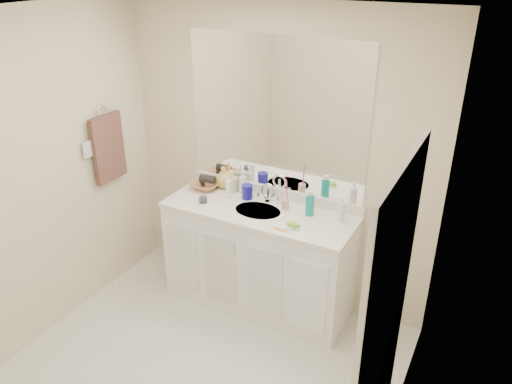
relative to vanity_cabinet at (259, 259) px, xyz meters
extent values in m
cube|color=silver|center=(0.00, -1.02, -0.42)|extent=(2.60, 2.60, 0.00)
cube|color=white|center=(0.00, -1.02, 1.97)|extent=(2.60, 2.60, 0.02)
cube|color=beige|center=(0.00, 0.28, 0.77)|extent=(2.60, 0.02, 2.40)
cube|color=beige|center=(-1.30, -1.02, 0.77)|extent=(0.02, 2.60, 2.40)
cube|color=beige|center=(1.30, -1.02, 0.77)|extent=(0.02, 2.60, 2.40)
cube|color=white|center=(0.00, 0.00, 0.00)|extent=(1.50, 0.55, 0.85)
cube|color=white|center=(0.00, 0.00, 0.44)|extent=(1.52, 0.57, 0.03)
cube|color=white|center=(0.00, 0.26, 0.50)|extent=(1.52, 0.03, 0.08)
cylinder|color=beige|center=(0.00, -0.02, 0.44)|extent=(0.37, 0.37, 0.02)
cylinder|color=silver|center=(0.00, 0.16, 0.51)|extent=(0.02, 0.02, 0.11)
cube|color=white|center=(0.00, 0.27, 1.14)|extent=(1.48, 0.01, 1.20)
cylinder|color=#1A1591|center=(-0.17, 0.12, 0.51)|extent=(0.12, 0.12, 0.12)
cylinder|color=#C6AA8C|center=(0.18, 0.10, 0.50)|extent=(0.08, 0.08, 0.08)
cylinder|color=#EC3EA2|center=(0.19, 0.10, 0.60)|extent=(0.01, 0.04, 0.20)
cylinder|color=#0C968C|center=(0.38, 0.10, 0.53)|extent=(0.08, 0.08, 0.16)
cylinder|color=white|center=(0.62, 0.12, 0.53)|extent=(0.07, 0.07, 0.15)
cube|color=white|center=(0.35, -0.14, 0.46)|extent=(0.12, 0.10, 0.01)
cube|color=#7CC12F|center=(0.35, -0.14, 0.48)|extent=(0.09, 0.07, 0.03)
cube|color=gold|center=(0.28, -0.21, 0.46)|extent=(0.11, 0.03, 0.00)
cylinder|color=#38363E|center=(-0.45, -0.10, 0.48)|extent=(0.08, 0.08, 0.05)
cylinder|color=white|center=(-0.31, 0.06, 0.53)|extent=(0.06, 0.06, 0.15)
imported|color=white|center=(-0.26, 0.21, 0.55)|extent=(0.09, 0.09, 0.19)
imported|color=beige|center=(-0.35, 0.19, 0.55)|extent=(0.09, 0.09, 0.18)
imported|color=#E3C358|center=(-0.45, 0.23, 0.55)|extent=(0.15, 0.15, 0.19)
imported|color=#B47348|center=(-0.58, 0.13, 0.49)|extent=(0.26, 0.26, 0.06)
cylinder|color=black|center=(-0.56, 0.13, 0.54)|extent=(0.14, 0.08, 0.07)
torus|color=silver|center=(-1.27, -0.25, 1.12)|extent=(0.01, 0.11, 0.11)
cube|color=#3B2520|center=(-1.25, -0.25, 0.82)|extent=(0.04, 0.32, 0.55)
cube|color=white|center=(-1.27, -0.45, 0.88)|extent=(0.01, 0.08, 0.13)
cube|color=white|center=(1.29, -1.32, 0.57)|extent=(0.02, 0.82, 2.00)
camera|label=1|loc=(1.59, -3.05, 2.25)|focal=35.00mm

